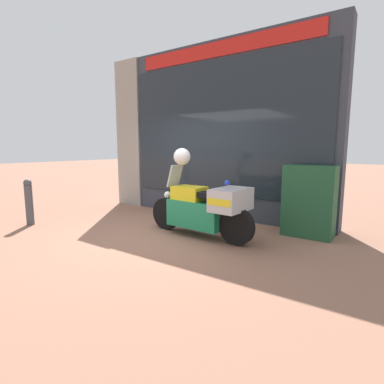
% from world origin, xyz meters
% --- Properties ---
extents(ground_plane, '(60.00, 60.00, 0.00)m').
position_xyz_m(ground_plane, '(0.00, 0.00, 0.00)').
color(ground_plane, '#8E604C').
extents(shop_building, '(5.94, 0.55, 4.00)m').
position_xyz_m(shop_building, '(-0.39, 2.00, 2.01)').
color(shop_building, '#333842').
rests_on(shop_building, ground).
extents(window_display, '(4.63, 0.30, 1.89)m').
position_xyz_m(window_display, '(0.35, 2.03, 0.46)').
color(window_display, slate).
rests_on(window_display, ground).
extents(paramedic_motorcycle, '(2.26, 0.78, 1.31)m').
position_xyz_m(paramedic_motorcycle, '(0.97, 0.29, 0.56)').
color(paramedic_motorcycle, black).
rests_on(paramedic_motorcycle, ground).
extents(utility_cabinet, '(0.89, 0.48, 1.32)m').
position_xyz_m(utility_cabinet, '(2.50, 1.46, 0.66)').
color(utility_cabinet, '#1E4C2D').
rests_on(utility_cabinet, ground).
extents(white_helmet, '(0.32, 0.32, 0.32)m').
position_xyz_m(white_helmet, '(0.43, 0.33, 1.47)').
color(white_helmet, white).
rests_on(white_helmet, paramedic_motorcycle).
extents(street_bollard, '(0.16, 0.16, 0.98)m').
position_xyz_m(street_bollard, '(-2.59, -1.06, 0.51)').
color(street_bollard, '#47474C').
rests_on(street_bollard, ground).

